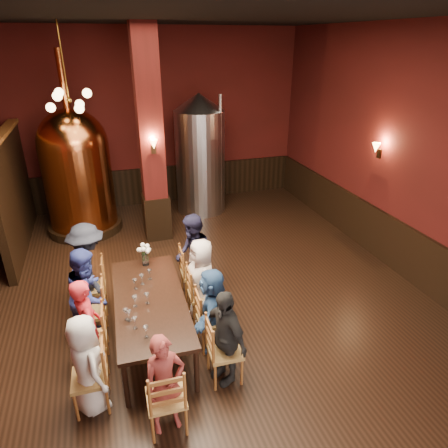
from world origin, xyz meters
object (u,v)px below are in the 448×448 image
object	(u,v)px
dining_table	(150,303)
person_2	(89,295)
copper_kettle	(77,171)
steel_vessel	(200,155)
person_0	(87,364)
rose_vase	(145,251)
person_1	(88,326)

from	to	relation	value
dining_table	person_2	world-z (taller)	person_2
copper_kettle	steel_vessel	size ratio (longest dim) A/B	1.33
person_0	steel_vessel	size ratio (longest dim) A/B	0.44
person_2	steel_vessel	bearing A→B (deg)	-16.03
copper_kettle	rose_vase	distance (m)	3.61
person_0	dining_table	bearing A→B (deg)	-62.06
person_2	rose_vase	world-z (taller)	person_2
person_2	steel_vessel	xyz separation A→B (m)	(2.86, 4.41, 0.75)
dining_table	person_1	world-z (taller)	person_1
copper_kettle	steel_vessel	bearing A→B (deg)	6.65
person_0	rose_vase	world-z (taller)	person_0
person_1	rose_vase	size ratio (longest dim) A/B	3.68
copper_kettle	steel_vessel	xyz separation A→B (m)	(2.97, 0.35, 0.04)
person_0	steel_vessel	xyz separation A→B (m)	(2.90, 5.74, 0.84)
person_1	steel_vessel	distance (m)	5.88
person_1	rose_vase	distance (m)	1.63
person_1	person_0	bearing A→B (deg)	161.78
copper_kettle	rose_vase	size ratio (longest dim) A/B	10.45
dining_table	copper_kettle	size ratio (longest dim) A/B	0.60
steel_vessel	copper_kettle	bearing A→B (deg)	-173.35
person_0	person_2	bearing A→B (deg)	-21.69
dining_table	person_1	xyz separation A→B (m)	(-0.86, -0.30, 0.02)
dining_table	copper_kettle	distance (m)	4.59
dining_table	person_2	bearing A→B (deg)	158.78
steel_vessel	person_0	bearing A→B (deg)	-116.81
person_2	rose_vase	distance (m)	1.14
dining_table	person_0	distance (m)	1.31
steel_vessel	rose_vase	world-z (taller)	steel_vessel
dining_table	rose_vase	world-z (taller)	rose_vase
copper_kettle	dining_table	bearing A→B (deg)	-77.79
person_0	steel_vessel	world-z (taller)	steel_vessel
copper_kettle	steel_vessel	distance (m)	2.99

